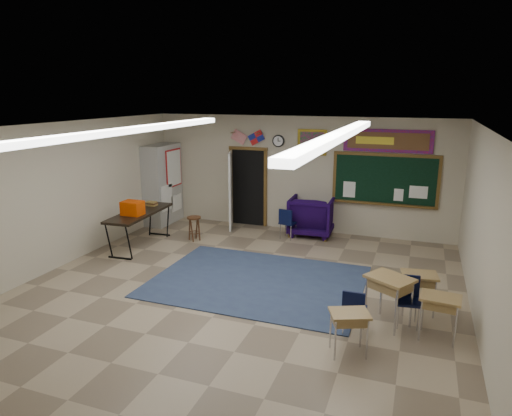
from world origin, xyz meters
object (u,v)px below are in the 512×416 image
(folding_table, at_px, (140,228))
(wooden_stool, at_px, (194,228))
(wingback_armchair, at_px, (312,216))
(student_desk_front_right, at_px, (418,291))
(student_desk_front_left, at_px, (389,298))

(folding_table, distance_m, wooden_stool, 1.32)
(wingback_armchair, xyz_separation_m, folding_table, (-3.62, -2.32, -0.04))
(student_desk_front_right, relative_size, folding_table, 0.33)
(folding_table, xyz_separation_m, wooden_stool, (0.99, 0.85, -0.15))
(student_desk_front_right, relative_size, wooden_stool, 1.14)
(student_desk_front_left, relative_size, folding_table, 0.40)
(student_desk_front_left, height_order, wooden_stool, student_desk_front_left)
(wooden_stool, bearing_deg, folding_table, -139.29)
(folding_table, bearing_deg, wooden_stool, 37.28)
(student_desk_front_right, distance_m, wooden_stool, 5.71)
(wooden_stool, bearing_deg, student_desk_front_left, -29.66)
(wingback_armchair, height_order, folding_table, folding_table)
(student_desk_front_right, bearing_deg, student_desk_front_left, -134.13)
(student_desk_front_left, height_order, student_desk_front_right, student_desk_front_left)
(student_desk_front_left, bearing_deg, wingback_armchair, 149.01)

